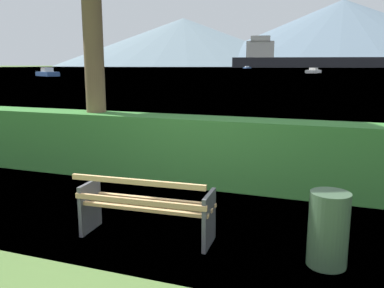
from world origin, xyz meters
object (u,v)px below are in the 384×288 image
(cargo_ship_large, at_px, (297,59))
(tender_far, at_px, (247,68))
(park_bench, at_px, (145,207))
(sailboat_mid, at_px, (47,73))
(trash_bin, at_px, (328,229))
(fishing_boat_near, at_px, (313,71))

(cargo_ship_large, xyz_separation_m, tender_far, (-19.82, -84.29, -6.06))
(park_bench, height_order, sailboat_mid, sailboat_mid)
(sailboat_mid, bearing_deg, trash_bin, -48.63)
(fishing_boat_near, bearing_deg, sailboat_mid, -134.89)
(park_bench, relative_size, fishing_boat_near, 0.23)
(trash_bin, bearing_deg, sailboat_mid, 131.37)
(park_bench, relative_size, cargo_ship_large, 0.02)
(trash_bin, bearing_deg, fishing_boat_near, 93.59)
(park_bench, relative_size, trash_bin, 2.07)
(cargo_ship_large, relative_size, sailboat_mid, 17.07)
(park_bench, xyz_separation_m, fishing_boat_near, (-4.57, 108.07, 0.09))
(sailboat_mid, bearing_deg, fishing_boat_near, 45.11)
(trash_bin, relative_size, tender_far, 0.10)
(trash_bin, relative_size, sailboat_mid, 0.13)
(fishing_boat_near, height_order, tender_far, fishing_boat_near)
(cargo_ship_large, height_order, tender_far, cargo_ship_large)
(trash_bin, relative_size, fishing_boat_near, 0.11)
(fishing_boat_near, bearing_deg, tender_far, 109.87)
(fishing_boat_near, bearing_deg, cargo_ship_large, 96.88)
(cargo_ship_large, distance_m, tender_far, 86.80)
(fishing_boat_near, relative_size, tender_far, 0.93)
(fishing_boat_near, xyz_separation_m, sailboat_mid, (-46.89, -47.07, 0.08))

